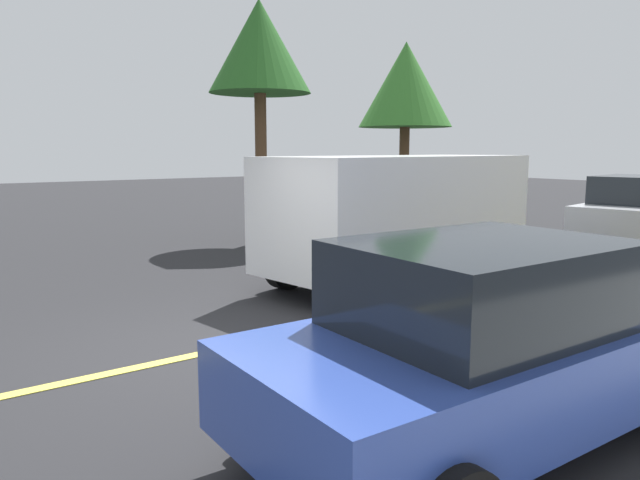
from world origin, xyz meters
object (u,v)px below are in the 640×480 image
at_px(car_silver_far_lane, 636,209).
at_px(tree_centre_verge, 259,49).
at_px(white_van, 401,210).
at_px(car_blue_behind_van, 494,341).
at_px(tree_left_verge, 406,86).

bearing_deg(car_silver_far_lane, tree_centre_verge, 144.52).
relative_size(white_van, car_silver_far_lane, 1.15).
relative_size(car_blue_behind_van, tree_left_verge, 0.76).
relative_size(car_silver_far_lane, tree_centre_verge, 0.81).
distance_m(car_silver_far_lane, tree_centre_verge, 10.12).
height_order(car_silver_far_lane, tree_left_verge, tree_left_verge).
bearing_deg(white_van, car_blue_behind_van, -126.34).
xyz_separation_m(tree_left_verge, tree_centre_verge, (-6.34, -1.58, 0.34)).
bearing_deg(tree_centre_verge, white_van, -93.26).
xyz_separation_m(car_blue_behind_van, car_silver_far_lane, (11.34, 4.52, 0.02)).
bearing_deg(car_blue_behind_van, tree_left_verge, 48.89).
relative_size(white_van, car_blue_behind_van, 1.25).
relative_size(tree_left_verge, tree_centre_verge, 0.98).
distance_m(car_blue_behind_van, tree_left_verge, 15.71).
height_order(car_blue_behind_van, tree_left_verge, tree_left_verge).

